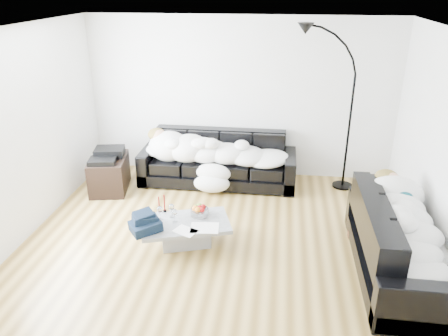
# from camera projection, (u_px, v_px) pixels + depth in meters

# --- Properties ---
(ground) EXTENTS (5.00, 5.00, 0.00)m
(ground) POSITION_uv_depth(u_px,v_px,m) (221.00, 242.00, 5.57)
(ground) COLOR brown
(ground) RESTS_ON ground
(wall_back) EXTENTS (5.00, 0.02, 2.60)m
(wall_back) POSITION_uv_depth(u_px,v_px,m) (240.00, 98.00, 7.10)
(wall_back) COLOR silver
(wall_back) RESTS_ON ground
(wall_left) EXTENTS (0.02, 4.50, 2.60)m
(wall_left) POSITION_uv_depth(u_px,v_px,m) (20.00, 137.00, 5.36)
(wall_left) COLOR silver
(wall_left) RESTS_ON ground
(wall_right) EXTENTS (0.02, 4.50, 2.60)m
(wall_right) POSITION_uv_depth(u_px,v_px,m) (448.00, 157.00, 4.75)
(wall_right) COLOR silver
(wall_right) RESTS_ON ground
(ceiling) EXTENTS (5.00, 5.00, 0.00)m
(ceiling) POSITION_uv_depth(u_px,v_px,m) (220.00, 30.00, 4.54)
(ceiling) COLOR white
(ceiling) RESTS_ON ground
(sofa_back) EXTENTS (2.50, 0.86, 0.82)m
(sofa_back) POSITION_uv_depth(u_px,v_px,m) (218.00, 159.00, 7.06)
(sofa_back) COLOR black
(sofa_back) RESTS_ON ground
(sofa_right) EXTENTS (0.90, 2.10, 0.85)m
(sofa_right) POSITION_uv_depth(u_px,v_px,m) (401.00, 240.00, 4.83)
(sofa_right) COLOR black
(sofa_right) RESTS_ON ground
(sleeper_back) EXTENTS (2.11, 0.73, 0.42)m
(sleeper_back) POSITION_uv_depth(u_px,v_px,m) (217.00, 147.00, 6.93)
(sleeper_back) COLOR white
(sleeper_back) RESTS_ON sofa_back
(sleeper_right) EXTENTS (0.76, 1.80, 0.44)m
(sleeper_right) POSITION_uv_depth(u_px,v_px,m) (405.00, 223.00, 4.75)
(sleeper_right) COLOR white
(sleeper_right) RESTS_ON sofa_right
(teal_cushion) EXTENTS (0.42, 0.38, 0.20)m
(teal_cushion) POSITION_uv_depth(u_px,v_px,m) (388.00, 190.00, 5.32)
(teal_cushion) COLOR #0B444E
(teal_cushion) RESTS_ON sofa_right
(coffee_table) EXTENTS (1.22, 0.94, 0.32)m
(coffee_table) POSITION_uv_depth(u_px,v_px,m) (186.00, 233.00, 5.48)
(coffee_table) COLOR #939699
(coffee_table) RESTS_ON ground
(fruit_bowl) EXTENTS (0.30, 0.30, 0.14)m
(fruit_bowl) POSITION_uv_depth(u_px,v_px,m) (200.00, 210.00, 5.54)
(fruit_bowl) COLOR white
(fruit_bowl) RESTS_ON coffee_table
(wine_glass_a) EXTENTS (0.08, 0.08, 0.18)m
(wine_glass_a) POSITION_uv_depth(u_px,v_px,m) (172.00, 211.00, 5.49)
(wine_glass_a) COLOR white
(wine_glass_a) RESTS_ON coffee_table
(wine_glass_b) EXTENTS (0.10, 0.10, 0.18)m
(wine_glass_b) POSITION_uv_depth(u_px,v_px,m) (160.00, 213.00, 5.43)
(wine_glass_b) COLOR white
(wine_glass_b) RESTS_ON coffee_table
(wine_glass_c) EXTENTS (0.08, 0.08, 0.18)m
(wine_glass_c) POSITION_uv_depth(u_px,v_px,m) (175.00, 216.00, 5.37)
(wine_glass_c) COLOR white
(wine_glass_c) RESTS_ON coffee_table
(candle_left) EXTENTS (0.05, 0.05, 0.21)m
(candle_left) POSITION_uv_depth(u_px,v_px,m) (159.00, 205.00, 5.61)
(candle_left) COLOR maroon
(candle_left) RESTS_ON coffee_table
(candle_right) EXTENTS (0.05, 0.05, 0.24)m
(candle_right) POSITION_uv_depth(u_px,v_px,m) (164.00, 203.00, 5.61)
(candle_right) COLOR maroon
(candle_right) RESTS_ON coffee_table
(newspaper_a) EXTENTS (0.37, 0.29, 0.01)m
(newspaper_a) POSITION_uv_depth(u_px,v_px,m) (205.00, 228.00, 5.27)
(newspaper_a) COLOR silver
(newspaper_a) RESTS_ON coffee_table
(newspaper_b) EXTENTS (0.33, 0.29, 0.01)m
(newspaper_b) POSITION_uv_depth(u_px,v_px,m) (185.00, 231.00, 5.21)
(newspaper_b) COLOR silver
(newspaper_b) RESTS_ON coffee_table
(navy_jacket) EXTENTS (0.46, 0.42, 0.18)m
(navy_jacket) POSITION_uv_depth(u_px,v_px,m) (145.00, 217.00, 5.18)
(navy_jacket) COLOR black
(navy_jacket) RESTS_ON coffee_table
(shoes) EXTENTS (0.46, 0.36, 0.10)m
(shoes) POSITION_uv_depth(u_px,v_px,m) (363.00, 232.00, 5.70)
(shoes) COLOR #472311
(shoes) RESTS_ON ground
(av_cabinet) EXTENTS (0.67, 0.86, 0.53)m
(av_cabinet) POSITION_uv_depth(u_px,v_px,m) (109.00, 174.00, 6.87)
(av_cabinet) COLOR black
(av_cabinet) RESTS_ON ground
(stereo) EXTENTS (0.50, 0.42, 0.13)m
(stereo) POSITION_uv_depth(u_px,v_px,m) (107.00, 154.00, 6.74)
(stereo) COLOR black
(stereo) RESTS_ON av_cabinet
(floor_lamp) EXTENTS (0.85, 0.44, 2.22)m
(floor_lamp) POSITION_uv_depth(u_px,v_px,m) (350.00, 121.00, 6.63)
(floor_lamp) COLOR black
(floor_lamp) RESTS_ON ground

